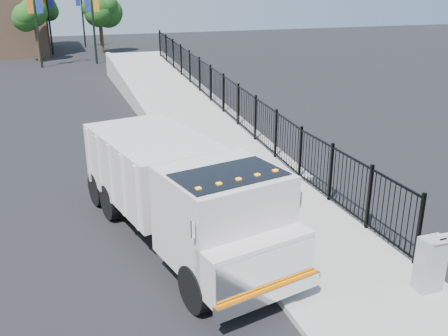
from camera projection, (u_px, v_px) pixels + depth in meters
name	position (u px, v px, depth m)	size (l,w,h in m)	color
ground	(246.00, 253.00, 12.71)	(120.00, 120.00, 0.00)	black
sidewalk	(356.00, 278.00, 11.52)	(3.55, 12.00, 0.12)	#9E998E
curb	(280.00, 293.00, 10.92)	(0.30, 12.00, 0.16)	#ADAAA3
ramp	(175.00, 108.00, 27.54)	(3.95, 24.00, 1.70)	#9E998E
iron_fence	(223.00, 106.00, 24.12)	(0.10, 28.00, 1.80)	black
truck	(182.00, 189.00, 12.70)	(4.17, 8.28, 2.72)	black
worker	(270.00, 213.00, 12.66)	(0.62, 0.41, 1.70)	maroon
utility_cabinet	(430.00, 264.00, 10.79)	(0.55, 0.40, 1.25)	gray
arrow_sign	(443.00, 239.00, 10.34)	(0.35, 0.04, 0.22)	white
debris	(300.00, 261.00, 12.04)	(0.32, 0.32, 0.08)	silver
light_pole_0	(39.00, 12.00, 39.30)	(3.77, 0.22, 8.00)	black
light_pole_1	(88.00, 10.00, 41.12)	(3.77, 0.22, 8.00)	black
light_pole_2	(51.00, 7.00, 46.68)	(3.77, 0.22, 8.00)	black
light_pole_3	(79.00, 5.00, 51.93)	(3.78, 0.22, 8.00)	black
tree_0	(35.00, 15.00, 42.21)	(2.44, 2.44, 5.22)	#382314
tree_1	(99.00, 11.00, 47.79)	(2.71, 2.71, 5.35)	#382314
tree_2	(45.00, 8.00, 54.22)	(2.47, 2.47, 5.24)	#382314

